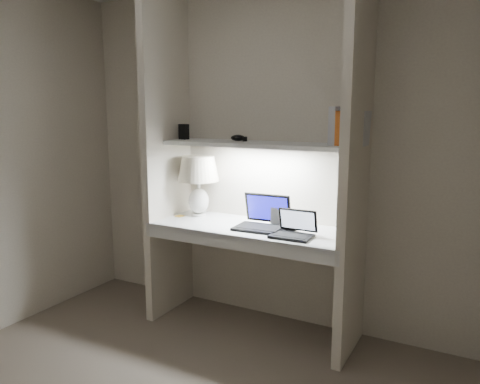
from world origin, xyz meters
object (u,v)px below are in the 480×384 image
Objects in this scene: laptop_netbook at (294,230)px; speaker at (278,216)px; table_lamp at (198,176)px; book_row at (349,127)px; laptop_main at (263,220)px.

laptop_netbook reaches higher than speaker.
laptop_netbook is 0.30m from speaker.
table_lamp is 1.75× the size of laptop_netbook.
speaker is 0.81m from book_row.
laptop_main is 0.14m from speaker.
laptop_netbook is (0.27, -0.10, -0.01)m from laptop_main.
table_lamp is at bearing 168.60° from speaker.
laptop_main is 1.33× the size of laptop_netbook.
table_lamp reaches higher than laptop_main.
speaker is 0.54× the size of book_row.
laptop_main is (0.61, -0.10, -0.26)m from table_lamp.
laptop_netbook is 0.76m from book_row.
book_row is at bearing 8.23° from laptop_main.
book_row reaches higher than laptop_main.
table_lamp reaches higher than laptop_netbook.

